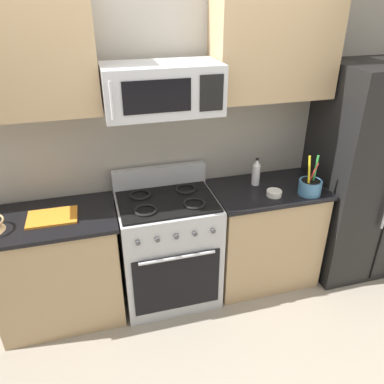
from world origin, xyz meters
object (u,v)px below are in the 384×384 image
Objects in this scene: microwave at (162,89)px; bottle_vinegar at (256,173)px; refrigerator at (366,174)px; prep_bowl at (274,193)px; range_oven at (168,248)px; cutting_board at (52,217)px; utensil_crock at (310,186)px.

microwave is 3.33× the size of bottle_vinegar.
refrigerator is 0.94m from prep_bowl.
range_oven is 1.28m from microwave.
bottle_vinegar is (1.60, 0.11, 0.10)m from cutting_board.
range_oven is 1.40× the size of microwave.
cutting_board is at bearing -177.13° from microwave.
microwave is 1.18m from prep_bowl.
microwave is (-1.76, 0.04, 0.83)m from refrigerator.
refrigerator is at bearing -0.02° from cutting_board.
cutting_board is 1.66m from prep_bowl.
utensil_crock reaches higher than range_oven.
range_oven is at bearing 179.44° from refrigerator.
cutting_board is at bearing 179.98° from refrigerator.
cutting_board is (-0.83, -0.04, -0.84)m from microwave.
microwave reaches higher than utensil_crock.
cutting_board is (-1.94, 0.16, -0.06)m from utensil_crock.
refrigerator is at bearing -0.56° from range_oven.
prep_bowl is at bearing -74.73° from bottle_vinegar.
refrigerator reaches higher than utensil_crock.
range_oven is 9.04× the size of prep_bowl.
bottle_vinegar is at bearing 173.89° from refrigerator.
microwave is 2.35× the size of utensil_crock.
bottle_vinegar is at bearing 6.61° from range_oven.
bottle_vinegar is (0.77, 0.06, -0.74)m from microwave.
refrigerator is 5.44× the size of cutting_board.
prep_bowl reaches higher than cutting_board.
microwave reaches higher than prep_bowl.
cutting_board is 1.61m from bottle_vinegar.
utensil_crock is 2.75× the size of prep_bowl.
utensil_crock is (1.11, -0.20, -0.78)m from microwave.
prep_bowl is at bearing -4.03° from cutting_board.
microwave is 1.37m from utensil_crock.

